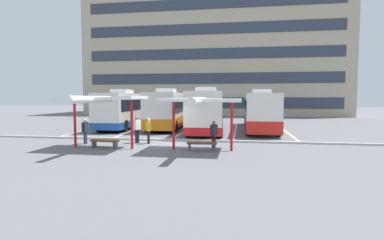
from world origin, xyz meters
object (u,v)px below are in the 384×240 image
object	(u,v)px
coach_bus_0	(127,110)
waiting_shelter_1	(202,101)
waiting_passenger_1	(85,130)
bench_1	(202,144)
waiting_shelter_0	(100,100)
coach_bus_1	(169,110)
bench_0	(105,142)
waiting_passenger_3	(137,127)
coach_bus_3	(260,112)
waiting_passenger_2	(214,133)
coach_bus_2	(207,111)
waiting_passenger_0	(148,129)

from	to	relation	value
coach_bus_0	waiting_shelter_1	distance (m)	14.89
coach_bus_0	waiting_passenger_1	distance (m)	10.79
coach_bus_0	bench_1	distance (m)	14.77
waiting_shelter_0	waiting_shelter_1	bearing A→B (deg)	2.34
coach_bus_1	bench_0	size ratio (longest dim) A/B	6.80
bench_1	waiting_passenger_3	bearing A→B (deg)	154.27
coach_bus_3	waiting_passenger_3	xyz separation A→B (m)	(-7.97, -9.34, -0.62)
coach_bus_0	waiting_passenger_1	world-z (taller)	coach_bus_0
coach_bus_3	waiting_shelter_1	xyz separation A→B (m)	(-3.63, -11.60, 1.05)
waiting_shelter_1	waiting_passenger_1	world-z (taller)	waiting_shelter_1
coach_bus_1	waiting_passenger_2	world-z (taller)	coach_bus_1
coach_bus_2	coach_bus_3	distance (m)	4.82
waiting_shelter_0	waiting_passenger_0	bearing A→B (deg)	50.26
waiting_shelter_0	coach_bus_2	bearing A→B (deg)	64.67
coach_bus_1	waiting_passenger_1	xyz separation A→B (m)	(-2.64, -10.83, -0.78)
waiting_passenger_1	waiting_shelter_0	bearing A→B (deg)	-41.78
coach_bus_2	coach_bus_3	bearing A→B (deg)	22.76
waiting_passenger_0	waiting_passenger_2	size ratio (longest dim) A/B	1.02
waiting_shelter_1	bench_0	bearing A→B (deg)	177.99
coach_bus_3	coach_bus_2	bearing A→B (deg)	-157.24
waiting_passenger_2	waiting_shelter_1	bearing A→B (deg)	-118.88
coach_bus_3	bench_0	distance (m)	14.69
waiting_passenger_0	waiting_shelter_1	bearing A→B (deg)	-31.03
coach_bus_2	waiting_passenger_2	size ratio (longest dim) A/B	7.65
waiting_passenger_1	waiting_passenger_2	distance (m)	7.88
coach_bus_2	bench_1	xyz separation A→B (m)	(0.81, -9.56, -1.37)
coach_bus_2	waiting_shelter_1	world-z (taller)	coach_bus_2
bench_0	waiting_passenger_0	world-z (taller)	waiting_passenger_0
bench_1	coach_bus_0	bearing A→B (deg)	126.26
coach_bus_1	waiting_passenger_3	bearing A→B (deg)	-88.09
coach_bus_0	coach_bus_2	size ratio (longest dim) A/B	1.00
waiting_passenger_0	waiting_passenger_3	world-z (taller)	waiting_passenger_3
bench_1	waiting_passenger_2	xyz separation A→B (m)	(0.56, 0.84, 0.53)
waiting_passenger_1	coach_bus_1	bearing A→B (deg)	76.29
coach_bus_2	waiting_passenger_2	xyz separation A→B (m)	(1.37, -8.73, -0.84)
coach_bus_2	waiting_shelter_0	size ratio (longest dim) A/B	2.47
waiting_passenger_1	bench_1	bearing A→B (deg)	-9.28
coach_bus_0	waiting_passenger_2	distance (m)	14.42
bench_1	waiting_passenger_3	distance (m)	4.86
waiting_passenger_2	waiting_shelter_0	bearing A→B (deg)	-168.51
coach_bus_1	bench_1	size ratio (longest dim) A/B	6.89
waiting_shelter_1	coach_bus_0	bearing A→B (deg)	125.86
waiting_shelter_1	coach_bus_1	bearing A→B (deg)	110.93
coach_bus_3	waiting_passenger_3	world-z (taller)	coach_bus_3
coach_bus_3	waiting_shelter_0	bearing A→B (deg)	-127.75
coach_bus_2	waiting_passenger_1	distance (m)	10.63
bench_1	coach_bus_3	bearing A→B (deg)	72.36
waiting_passenger_2	bench_1	bearing A→B (deg)	-123.71
waiting_passenger_1	waiting_passenger_2	size ratio (longest dim) A/B	1.00
waiting_passenger_0	waiting_passenger_2	distance (m)	4.27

